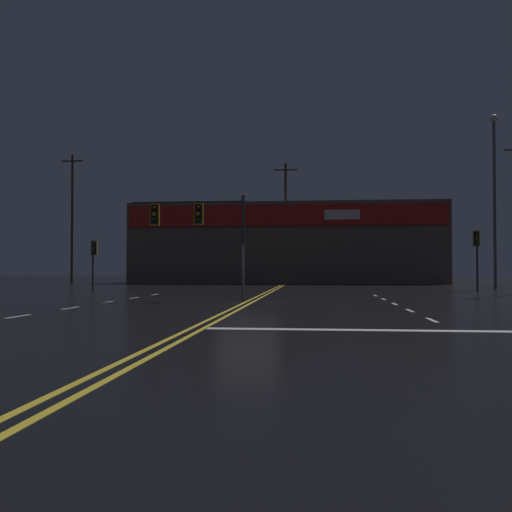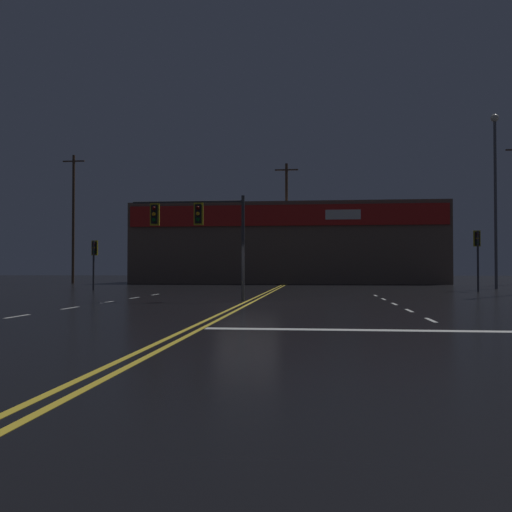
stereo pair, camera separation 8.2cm
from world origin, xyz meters
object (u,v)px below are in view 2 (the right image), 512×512
(traffic_signal_corner_northeast, at_px, (477,247))
(streetlight_near_left, at_px, (495,181))
(traffic_signal_median, at_px, (195,221))
(traffic_signal_corner_northwest, at_px, (94,254))

(traffic_signal_corner_northeast, height_order, streetlight_near_left, streetlight_near_left)
(traffic_signal_median, height_order, streetlight_near_left, streetlight_near_left)
(traffic_signal_corner_northeast, bearing_deg, traffic_signal_median, -142.27)
(traffic_signal_median, bearing_deg, traffic_signal_corner_northwest, 128.37)
(streetlight_near_left, bearing_deg, traffic_signal_corner_northwest, -169.20)
(traffic_signal_corner_northwest, distance_m, streetlight_near_left, 28.24)
(traffic_signal_corner_northwest, bearing_deg, streetlight_near_left, 10.80)
(traffic_signal_median, xyz_separation_m, streetlight_near_left, (17.93, 16.99, 4.11))
(traffic_signal_corner_northeast, xyz_separation_m, streetlight_near_left, (2.68, 5.20, 4.83))
(traffic_signal_corner_northwest, relative_size, streetlight_near_left, 0.27)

